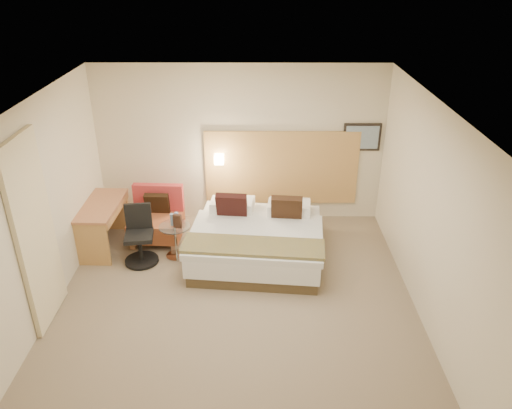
{
  "coord_description": "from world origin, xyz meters",
  "views": [
    {
      "loc": [
        0.31,
        -5.4,
        4.2
      ],
      "look_at": [
        0.27,
        0.77,
        1.1
      ],
      "focal_mm": 35.0,
      "sensor_mm": 36.0,
      "label": 1
    }
  ],
  "objects_px": {
    "lounge_chair": "(157,219)",
    "side_table": "(176,240)",
    "desk_chair": "(140,240)",
    "desk": "(103,213)",
    "bed": "(257,239)"
  },
  "relations": [
    {
      "from": "desk",
      "to": "desk_chair",
      "type": "distance_m",
      "value": 0.8
    },
    {
      "from": "lounge_chair",
      "to": "desk_chair",
      "type": "distance_m",
      "value": 0.7
    },
    {
      "from": "desk",
      "to": "bed",
      "type": "bearing_deg",
      "value": -7.09
    },
    {
      "from": "desk_chair",
      "to": "desk",
      "type": "bearing_deg",
      "value": 146.05
    },
    {
      "from": "side_table",
      "to": "desk",
      "type": "bearing_deg",
      "value": 165.15
    },
    {
      "from": "bed",
      "to": "desk",
      "type": "bearing_deg",
      "value": 172.91
    },
    {
      "from": "bed",
      "to": "side_table",
      "type": "xyz_separation_m",
      "value": [
        -1.25,
        -0.01,
        -0.01
      ]
    },
    {
      "from": "lounge_chair",
      "to": "desk_chair",
      "type": "relative_size",
      "value": 0.96
    },
    {
      "from": "side_table",
      "to": "desk_chair",
      "type": "relative_size",
      "value": 0.65
    },
    {
      "from": "bed",
      "to": "desk_chair",
      "type": "relative_size",
      "value": 2.35
    },
    {
      "from": "bed",
      "to": "lounge_chair",
      "type": "bearing_deg",
      "value": 161.29
    },
    {
      "from": "side_table",
      "to": "lounge_chair",
      "type": "bearing_deg",
      "value": 124.42
    },
    {
      "from": "side_table",
      "to": "desk",
      "type": "xyz_separation_m",
      "value": [
        -1.15,
        0.31,
        0.29
      ]
    },
    {
      "from": "desk",
      "to": "lounge_chair",
      "type": "bearing_deg",
      "value": 18.41
    },
    {
      "from": "lounge_chair",
      "to": "side_table",
      "type": "distance_m",
      "value": 0.68
    }
  ]
}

